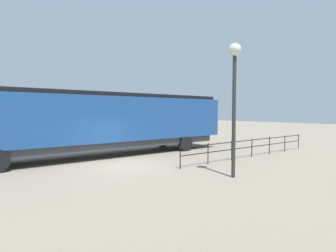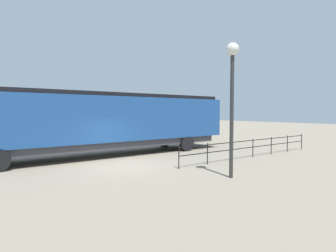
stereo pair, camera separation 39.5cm
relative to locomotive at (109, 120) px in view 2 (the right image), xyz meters
name	(u,v)px [view 2 (the right image)]	position (x,y,z in m)	size (l,w,h in m)	color
ground_plane	(123,166)	(3.51, -0.80, -2.24)	(120.00, 120.00, 0.00)	gray
locomotive	(109,120)	(0.00, 0.00, 0.00)	(3.10, 17.78, 3.95)	navy
lamp_post	(232,80)	(8.44, 1.80, 1.85)	(0.54, 0.54, 5.64)	#2D2D2D
platform_fence	(253,145)	(5.78, 6.87, -1.50)	(0.05, 11.63, 1.13)	black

